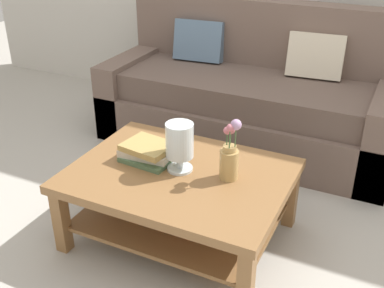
{
  "coord_description": "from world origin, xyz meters",
  "views": [
    {
      "loc": [
        1.01,
        -2.29,
        1.74
      ],
      "look_at": [
        0.0,
        -0.2,
        0.53
      ],
      "focal_mm": 44.14,
      "sensor_mm": 36.0,
      "label": 1
    }
  ],
  "objects_px": {
    "coffee_table": "(180,190)",
    "book_stack_main": "(147,152)",
    "couch": "(249,98)",
    "flower_pitcher": "(230,156)",
    "glass_hurricane_vase": "(180,143)"
  },
  "relations": [
    {
      "from": "coffee_table",
      "to": "book_stack_main",
      "type": "xyz_separation_m",
      "value": [
        -0.23,
        0.04,
        0.17
      ]
    },
    {
      "from": "couch",
      "to": "flower_pitcher",
      "type": "bearing_deg",
      "value": -75.23
    },
    {
      "from": "coffee_table",
      "to": "book_stack_main",
      "type": "bearing_deg",
      "value": 170.04
    },
    {
      "from": "couch",
      "to": "book_stack_main",
      "type": "relative_size",
      "value": 7.21
    },
    {
      "from": "couch",
      "to": "glass_hurricane_vase",
      "type": "relative_size",
      "value": 8.07
    },
    {
      "from": "flower_pitcher",
      "to": "glass_hurricane_vase",
      "type": "bearing_deg",
      "value": -172.87
    },
    {
      "from": "book_stack_main",
      "to": "glass_hurricane_vase",
      "type": "relative_size",
      "value": 1.12
    },
    {
      "from": "glass_hurricane_vase",
      "to": "coffee_table",
      "type": "bearing_deg",
      "value": -60.09
    },
    {
      "from": "book_stack_main",
      "to": "coffee_table",
      "type": "bearing_deg",
      "value": -9.96
    },
    {
      "from": "book_stack_main",
      "to": "couch",
      "type": "bearing_deg",
      "value": 83.48
    },
    {
      "from": "coffee_table",
      "to": "flower_pitcher",
      "type": "relative_size",
      "value": 3.38
    },
    {
      "from": "couch",
      "to": "glass_hurricane_vase",
      "type": "height_order",
      "value": "couch"
    },
    {
      "from": "glass_hurricane_vase",
      "to": "flower_pitcher",
      "type": "bearing_deg",
      "value": 7.13
    },
    {
      "from": "book_stack_main",
      "to": "glass_hurricane_vase",
      "type": "xyz_separation_m",
      "value": [
        0.21,
        -0.02,
        0.11
      ]
    },
    {
      "from": "couch",
      "to": "coffee_table",
      "type": "height_order",
      "value": "couch"
    }
  ]
}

